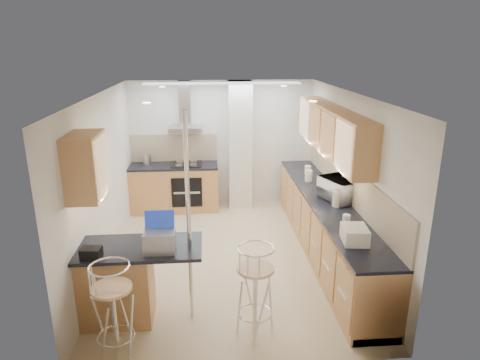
{
  "coord_description": "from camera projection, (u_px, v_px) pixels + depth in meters",
  "views": [
    {
      "loc": [
        -0.31,
        -5.96,
        3.15
      ],
      "look_at": [
        0.19,
        0.2,
        1.18
      ],
      "focal_mm": 32.0,
      "sensor_mm": 36.0,
      "label": 1
    }
  ],
  "objects": [
    {
      "name": "ground",
      "position": [
        229.0,
        257.0,
        6.65
      ],
      "size": [
        4.8,
        4.8,
        0.0
      ],
      "primitive_type": "plane",
      "color": "tan",
      "rests_on": "ground"
    },
    {
      "name": "room_shell",
      "position": [
        248.0,
        154.0,
        6.56
      ],
      "size": [
        3.64,
        4.84,
        2.51
      ],
      "color": "white",
      "rests_on": "ground"
    },
    {
      "name": "right_counter",
      "position": [
        325.0,
        226.0,
        6.62
      ],
      "size": [
        0.63,
        4.4,
        0.92
      ],
      "color": "#BC7F4B",
      "rests_on": "ground"
    },
    {
      "name": "back_counter",
      "position": [
        175.0,
        187.0,
        8.43
      ],
      "size": [
        1.7,
        0.63,
        0.92
      ],
      "color": "#BC7F4B",
      "rests_on": "ground"
    },
    {
      "name": "peninsula",
      "position": [
        140.0,
        282.0,
        5.04
      ],
      "size": [
        1.47,
        0.72,
        0.94
      ],
      "color": "#BC7F4B",
      "rests_on": "ground"
    },
    {
      "name": "microwave",
      "position": [
        340.0,
        189.0,
        6.37
      ],
      "size": [
        0.61,
        0.71,
        0.33
      ],
      "primitive_type": "imported",
      "rotation": [
        0.0,
        0.0,
        1.96
      ],
      "color": "silver",
      "rests_on": "right_counter"
    },
    {
      "name": "laptop",
      "position": [
        160.0,
        241.0,
        4.76
      ],
      "size": [
        0.35,
        0.26,
        0.24
      ],
      "primitive_type": "cube",
      "rotation": [
        0.0,
        0.0,
        -0.01
      ],
      "color": "#94969B",
      "rests_on": "peninsula"
    },
    {
      "name": "bag",
      "position": [
        91.0,
        253.0,
        4.62
      ],
      "size": [
        0.23,
        0.18,
        0.12
      ],
      "primitive_type": "cube",
      "rotation": [
        0.0,
        0.0,
        -0.11
      ],
      "color": "black",
      "rests_on": "peninsula"
    },
    {
      "name": "bar_stool_near",
      "position": [
        114.0,
        311.0,
        4.39
      ],
      "size": [
        0.57,
        0.57,
        1.07
      ],
      "primitive_type": null,
      "rotation": [
        0.0,
        0.0,
        0.38
      ],
      "color": "tan",
      "rests_on": "ground"
    },
    {
      "name": "bar_stool_end",
      "position": [
        255.0,
        290.0,
        4.76
      ],
      "size": [
        0.6,
        0.6,
        1.07
      ],
      "primitive_type": null,
      "rotation": [
        0.0,
        0.0,
        1.03
      ],
      "color": "tan",
      "rests_on": "ground"
    },
    {
      "name": "jar_a",
      "position": [
        309.0,
        176.0,
        7.26
      ],
      "size": [
        0.15,
        0.15,
        0.2
      ],
      "primitive_type": "cylinder",
      "rotation": [
        0.0,
        0.0,
        0.33
      ],
      "color": "white",
      "rests_on": "right_counter"
    },
    {
      "name": "jar_b",
      "position": [
        308.0,
        170.0,
        7.7
      ],
      "size": [
        0.13,
        0.13,
        0.15
      ],
      "primitive_type": "cylinder",
      "rotation": [
        0.0,
        0.0,
        -0.19
      ],
      "color": "white",
      "rests_on": "right_counter"
    },
    {
      "name": "jar_c",
      "position": [
        337.0,
        199.0,
        6.15
      ],
      "size": [
        0.18,
        0.18,
        0.22
      ],
      "primitive_type": "cylinder",
      "rotation": [
        0.0,
        0.0,
        -0.35
      ],
      "color": "#C0B69A",
      "rests_on": "right_counter"
    },
    {
      "name": "jar_d",
      "position": [
        346.0,
        220.0,
        5.49
      ],
      "size": [
        0.1,
        0.1,
        0.15
      ],
      "primitive_type": "cylinder",
      "rotation": [
        0.0,
        0.0,
        -0.01
      ],
      "color": "silver",
      "rests_on": "right_counter"
    },
    {
      "name": "bread_bin",
      "position": [
        355.0,
        235.0,
        5.03
      ],
      "size": [
        0.32,
        0.38,
        0.19
      ],
      "primitive_type": "cube",
      "rotation": [
        0.0,
        0.0,
        -0.1
      ],
      "color": "white",
      "rests_on": "right_counter"
    },
    {
      "name": "kettle",
      "position": [
        147.0,
        160.0,
        8.25
      ],
      "size": [
        0.16,
        0.16,
        0.2
      ],
      "primitive_type": "cylinder",
      "color": "#AEB0B2",
      "rests_on": "back_counter"
    }
  ]
}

